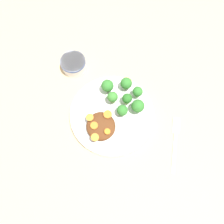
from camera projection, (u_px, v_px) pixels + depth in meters
The scene contains 17 objects.
ground_plane at pixel (112, 115), 0.76m from camera, with size 4.00×4.00×0.00m, color tan.
plate at pixel (112, 114), 0.75m from camera, with size 0.29×0.29×0.03m.
dip_bowl at pixel (74, 64), 0.81m from camera, with size 0.09×0.09×0.04m.
stew_mound at pixel (101, 126), 0.71m from camera, with size 0.10×0.09×0.03m, color #5B3319.
broccoli_floret_0 at pixel (127, 99), 0.73m from camera, with size 0.03×0.03×0.05m.
broccoli_floret_1 at pixel (126, 83), 0.75m from camera, with size 0.04×0.04×0.05m.
broccoli_floret_2 at pixel (107, 86), 0.74m from camera, with size 0.04×0.04×0.06m.
broccoli_floret_3 at pixel (122, 110), 0.72m from camera, with size 0.04×0.04×0.05m.
broccoli_floret_4 at pixel (113, 97), 0.73m from camera, with size 0.04×0.04×0.05m.
broccoli_floret_5 at pixel (138, 92), 0.74m from camera, with size 0.03×0.03×0.05m.
broccoli_floret_6 at pixel (138, 106), 0.71m from camera, with size 0.04×0.04×0.06m.
carrot_slice_0 at pixel (95, 137), 0.68m from camera, with size 0.03×0.03×0.01m, color orange.
carrot_slice_1 at pixel (94, 126), 0.69m from camera, with size 0.02×0.02×0.01m, color orange.
carrot_slice_2 at pixel (107, 131), 0.68m from camera, with size 0.02×0.02×0.01m, color orange.
carrot_slice_3 at pixel (108, 114), 0.70m from camera, with size 0.03×0.03×0.00m, color orange.
carrot_slice_4 at pixel (90, 118), 0.70m from camera, with size 0.02×0.02×0.00m, color orange.
fork at pixel (175, 139), 0.73m from camera, with size 0.17×0.11×0.01m.
Camera 1 is at (-0.24, 0.08, 0.72)m, focal length 35.00 mm.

